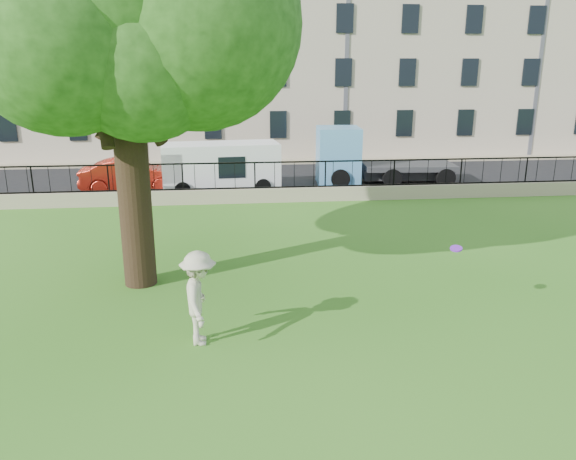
{
  "coord_description": "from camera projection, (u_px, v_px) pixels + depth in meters",
  "views": [
    {
      "loc": [
        -1.08,
        -11.25,
        5.59
      ],
      "look_at": [
        0.49,
        3.5,
        1.23
      ],
      "focal_mm": 35.0,
      "sensor_mm": 36.0,
      "label": 1
    }
  ],
  "objects": [
    {
      "name": "blue_truck",
      "position": [
        384.0,
        155.0,
        27.39
      ],
      "size": [
        6.68,
        2.78,
        2.74
      ],
      "primitive_type": "cube",
      "rotation": [
        0.0,
        0.0,
        -0.07
      ],
      "color": "#5EA3DD",
      "rests_on": "street"
    },
    {
      "name": "street",
      "position": [
        251.0,
        180.0,
        28.35
      ],
      "size": [
        60.0,
        9.0,
        0.01
      ],
      "primitive_type": "cube",
      "color": "black",
      "rests_on": "ground"
    },
    {
      "name": "man",
      "position": [
        199.0,
        298.0,
        11.51
      ],
      "size": [
        0.77,
        1.31,
        2.0
      ],
      "primitive_type": "imported",
      "rotation": [
        0.0,
        0.0,
        1.59
      ],
      "color": "beige",
      "rests_on": "ground"
    },
    {
      "name": "white_van",
      "position": [
        221.0,
        167.0,
        25.7
      ],
      "size": [
        5.44,
        2.57,
        2.21
      ],
      "primitive_type": "cube",
      "rotation": [
        0.0,
        0.0,
        0.1
      ],
      "color": "white",
      "rests_on": "street"
    },
    {
      "name": "frisbee",
      "position": [
        456.0,
        248.0,
        12.46
      ],
      "size": [
        0.29,
        0.28,
        0.12
      ],
      "primitive_type": "cylinder",
      "rotation": [
        0.21,
        -0.14,
        0.05
      ],
      "color": "purple"
    },
    {
      "name": "sidewalk",
      "position": [
        247.0,
        162.0,
        33.3
      ],
      "size": [
        60.0,
        1.4,
        0.12
      ],
      "primitive_type": "cube",
      "color": "tan",
      "rests_on": "ground"
    },
    {
      "name": "retaining_wall",
      "position": [
        255.0,
        195.0,
        23.79
      ],
      "size": [
        50.0,
        0.4,
        0.6
      ],
      "primitive_type": "cube",
      "color": "tan",
      "rests_on": "ground"
    },
    {
      "name": "ground",
      "position": [
        283.0,
        328.0,
        12.42
      ],
      "size": [
        120.0,
        120.0,
        0.0
      ],
      "primitive_type": "plane",
      "color": "#2F6C19",
      "rests_on": "ground"
    },
    {
      "name": "building_row",
      "position": [
        242.0,
        44.0,
        36.77
      ],
      "size": [
        56.4,
        10.4,
        13.8
      ],
      "color": "#C2B49A",
      "rests_on": "ground"
    },
    {
      "name": "red_sedan",
      "position": [
        131.0,
        175.0,
        25.76
      ],
      "size": [
        4.69,
        2.05,
        1.5
      ],
      "primitive_type": "imported",
      "rotation": [
        0.0,
        0.0,
        1.67
      ],
      "color": "#AF2315",
      "rests_on": "street"
    },
    {
      "name": "iron_railing",
      "position": [
        255.0,
        176.0,
        23.54
      ],
      "size": [
        50.0,
        0.05,
        1.13
      ],
      "color": "black",
      "rests_on": "retaining_wall"
    }
  ]
}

